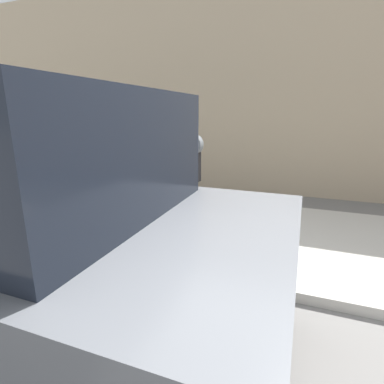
# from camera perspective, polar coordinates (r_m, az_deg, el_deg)

# --- Properties ---
(ground_plane) EXTENTS (60.00, 60.00, 0.00)m
(ground_plane) POSITION_cam_1_polar(r_m,az_deg,el_deg) (2.63, 3.39, -27.02)
(ground_plane) COLOR slate
(sidewalk) EXTENTS (24.00, 2.80, 0.11)m
(sidewalk) POSITION_cam_1_polar(r_m,az_deg,el_deg) (4.45, 12.08, -7.93)
(sidewalk) COLOR #BCB7AD
(sidewalk) RESTS_ON ground_plane
(building_facade) EXTENTS (24.00, 0.30, 4.62)m
(building_facade) POSITION_cam_1_polar(r_m,az_deg,el_deg) (6.88, 17.03, 18.88)
(building_facade) COLOR tan
(building_facade) RESTS_ON ground_plane
(parking_meter) EXTENTS (0.22, 0.13, 1.44)m
(parking_meter) POSITION_cam_1_polar(r_m,az_deg,el_deg) (3.09, -0.00, 3.45)
(parking_meter) COLOR slate
(parking_meter) RESTS_ON sidewalk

